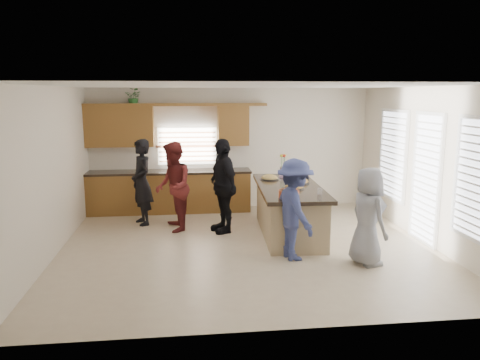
{
  "coord_description": "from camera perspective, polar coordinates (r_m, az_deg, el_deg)",
  "views": [
    {
      "loc": [
        -1.05,
        -7.88,
        2.68
      ],
      "look_at": [
        -0.09,
        0.3,
        1.15
      ],
      "focal_mm": 35.0,
      "sensor_mm": 36.0,
      "label": 1
    }
  ],
  "objects": [
    {
      "name": "island",
      "position": [
        9.04,
        5.98,
        -3.8
      ],
      "size": [
        1.31,
        2.76,
        0.95
      ],
      "rotation": [
        0.0,
        0.0,
        -0.06
      ],
      "color": "tan",
      "rests_on": "ground"
    },
    {
      "name": "woman_left_back",
      "position": [
        9.8,
        -11.89,
        -0.26
      ],
      "size": [
        0.65,
        0.76,
        1.77
      ],
      "primitive_type": "imported",
      "rotation": [
        0.0,
        0.0,
        -1.16
      ],
      "color": "black",
      "rests_on": "ground"
    },
    {
      "name": "platter_front",
      "position": [
        8.67,
        6.58,
        -0.87
      ],
      "size": [
        0.38,
        0.38,
        0.15
      ],
      "color": "black",
      "rests_on": "island"
    },
    {
      "name": "woman_left_front",
      "position": [
        9.06,
        -2.12,
        -0.69
      ],
      "size": [
        0.76,
        1.16,
        1.83
      ],
      "primitive_type": "imported",
      "rotation": [
        0.0,
        0.0,
        -1.26
      ],
      "color": "black",
      "rests_on": "ground"
    },
    {
      "name": "room_shell",
      "position": [
        7.99,
        0.88,
        4.93
      ],
      "size": [
        6.52,
        6.02,
        2.81
      ],
      "color": "silver",
      "rests_on": "ground"
    },
    {
      "name": "salad_bowl",
      "position": [
        7.9,
        5.98,
        -1.64
      ],
      "size": [
        0.35,
        0.35,
        0.13
      ],
      "color": "#D45426",
      "rests_on": "island"
    },
    {
      "name": "clear_cup",
      "position": [
        8.2,
        9.7,
        -1.39
      ],
      "size": [
        0.08,
        0.08,
        0.11
      ],
      "primitive_type": "cylinder",
      "color": "white",
      "rests_on": "island"
    },
    {
      "name": "plate_stack",
      "position": [
        9.82,
        5.43,
        0.46
      ],
      "size": [
        0.22,
        0.22,
        0.04
      ],
      "primitive_type": "cylinder",
      "color": "#A88BCB",
      "rests_on": "island"
    },
    {
      "name": "platter_back",
      "position": [
        9.54,
        3.61,
        0.22
      ],
      "size": [
        0.37,
        0.37,
        0.15
      ],
      "color": "black",
      "rests_on": "island"
    },
    {
      "name": "woman_right_front",
      "position": [
        7.61,
        15.34,
        -4.31
      ],
      "size": [
        0.65,
        0.85,
        1.56
      ],
      "primitive_type": "imported",
      "rotation": [
        0.0,
        0.0,
        1.79
      ],
      "color": "gray",
      "rests_on": "ground"
    },
    {
      "name": "woman_left_mid",
      "position": [
        9.22,
        -8.16,
        -0.82
      ],
      "size": [
        0.77,
        0.93,
        1.76
      ],
      "primitive_type": "imported",
      "rotation": [
        0.0,
        0.0,
        -1.45
      ],
      "color": "maroon",
      "rests_on": "ground"
    },
    {
      "name": "right_wall_glazing",
      "position": [
        8.94,
        21.9,
        1.16
      ],
      "size": [
        0.06,
        4.0,
        2.25
      ],
      "color": "white",
      "rests_on": "ground"
    },
    {
      "name": "woman_right_back",
      "position": [
        7.63,
        6.68,
        -3.6
      ],
      "size": [
        0.81,
        1.17,
        1.65
      ],
      "primitive_type": "imported",
      "rotation": [
        0.0,
        0.0,
        1.76
      ],
      "color": "navy",
      "rests_on": "ground"
    },
    {
      "name": "platter_mid",
      "position": [
        9.2,
        7.29,
        -0.22
      ],
      "size": [
        0.37,
        0.37,
        0.15
      ],
      "color": "black",
      "rests_on": "island"
    },
    {
      "name": "back_cabinetry",
      "position": [
        10.76,
        -8.84,
        0.95
      ],
      "size": [
        4.08,
        0.66,
        2.46
      ],
      "color": "brown",
      "rests_on": "ground"
    },
    {
      "name": "potted_plant",
      "position": [
        10.76,
        -12.8,
        9.83
      ],
      "size": [
        0.43,
        0.4,
        0.39
      ],
      "primitive_type": "imported",
      "rotation": [
        0.0,
        0.0,
        -0.3
      ],
      "color": "#2B6829",
      "rests_on": "back_cabinetry"
    },
    {
      "name": "floor",
      "position": [
        8.39,
        0.84,
        -8.1
      ],
      "size": [
        6.5,
        6.5,
        0.0
      ],
      "primitive_type": "plane",
      "color": "beige",
      "rests_on": "ground"
    },
    {
      "name": "flower_vase",
      "position": [
        10.12,
        5.26,
        1.91
      ],
      "size": [
        0.14,
        0.14,
        0.44
      ],
      "color": "silver",
      "rests_on": "island"
    }
  ]
}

